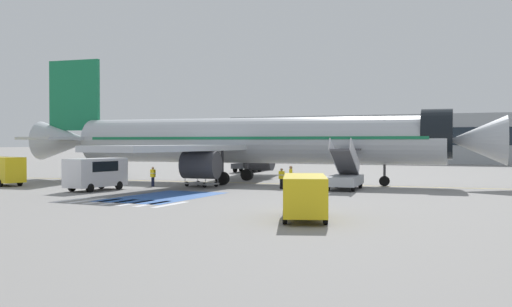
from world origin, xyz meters
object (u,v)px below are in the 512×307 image
object	(u,v)px
airliner	(245,141)
service_van_0	(96,171)
ground_crew_0	(291,176)
service_van_2	(0,169)
ground_crew_1	(153,175)
terminal_building	(446,139)
baggage_cart	(201,183)
boarding_stairs_forward	(345,177)
fuel_tanker	(252,157)
ground_crew_2	(282,177)
service_van_1	(305,193)

from	to	relation	value
airliner	service_van_0	size ratio (longest dim) A/B	8.63
service_van_0	ground_crew_0	world-z (taller)	service_van_0
service_van_2	ground_crew_1	xyz separation A→B (m)	(12.29, 4.07, -0.49)
terminal_building	baggage_cart	bearing A→B (deg)	-100.44
service_van_2	ground_crew_0	distance (m)	24.34
boarding_stairs_forward	fuel_tanker	world-z (taller)	boarding_stairs_forward
service_van_0	terminal_building	size ratio (longest dim) A/B	0.06
ground_crew_1	ground_crew_2	xyz separation A→B (m)	(10.48, 1.85, 0.00)
service_van_2	fuel_tanker	bearing A→B (deg)	179.19
service_van_0	terminal_building	world-z (taller)	terminal_building
boarding_stairs_forward	service_van_1	size ratio (longest dim) A/B	1.02
airliner	ground_crew_1	bearing A→B (deg)	-41.53
ground_crew_0	airliner	bearing A→B (deg)	-147.62
service_van_1	ground_crew_2	size ratio (longest dim) A/B	3.31
airliner	service_van_0	bearing A→B (deg)	-34.68
airliner	ground_crew_0	xyz separation A→B (m)	(6.36, -5.66, -2.68)
service_van_2	boarding_stairs_forward	bearing A→B (deg)	121.31
airliner	baggage_cart	world-z (taller)	airliner
service_van_1	baggage_cart	world-z (taller)	service_van_1
boarding_stairs_forward	baggage_cart	distance (m)	11.60
boarding_stairs_forward	fuel_tanker	size ratio (longest dim) A/B	0.61
boarding_stairs_forward	ground_crew_0	size ratio (longest dim) A/B	2.95
service_van_1	service_van_2	xyz separation A→B (m)	(-30.36, 10.66, 0.17)
baggage_cart	service_van_1	bearing A→B (deg)	58.99
boarding_stairs_forward	ground_crew_2	distance (m)	4.81
service_van_0	service_van_1	size ratio (longest dim) A/B	0.94
baggage_cart	ground_crew_0	xyz separation A→B (m)	(7.83, -0.29, 0.80)
airliner	ground_crew_2	distance (m)	7.89
airliner	ground_crew_0	world-z (taller)	airliner
ground_crew_2	fuel_tanker	bearing A→B (deg)	-43.00
airliner	ground_crew_1	distance (m)	9.02
ground_crew_2	terminal_building	xyz separation A→B (m)	(5.21, 65.07, 3.23)
terminal_building	service_van_2	bearing A→B (deg)	-111.51
ground_crew_0	terminal_building	xyz separation A→B (m)	(4.22, 65.69, 3.09)
airliner	service_van_0	world-z (taller)	airliner
baggage_cart	ground_crew_2	xyz separation A→B (m)	(6.84, 0.33, 0.66)
service_van_0	ground_crew_1	bearing A→B (deg)	-102.58
ground_crew_1	fuel_tanker	bearing A→B (deg)	-66.44
service_van_0	service_van_2	bearing A→B (deg)	0.79
fuel_tanker	baggage_cart	size ratio (longest dim) A/B	3.03
service_van_0	ground_crew_1	distance (m)	5.34
service_van_1	ground_crew_1	xyz separation A→B (m)	(-18.07, 14.73, -0.32)
service_van_1	ground_crew_0	distance (m)	17.27
service_van_0	terminal_building	xyz separation A→B (m)	(17.38, 71.95, 2.72)
ground_crew_2	service_van_0	bearing A→B (deg)	47.69
baggage_cart	ground_crew_2	bearing A→B (deg)	110.15
ground_crew_1	ground_crew_0	bearing A→B (deg)	-156.65
service_van_0	baggage_cart	world-z (taller)	service_van_0
boarding_stairs_forward	ground_crew_2	xyz separation A→B (m)	(-4.61, -1.36, -0.07)
service_van_1	fuel_tanker	bearing A→B (deg)	97.19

